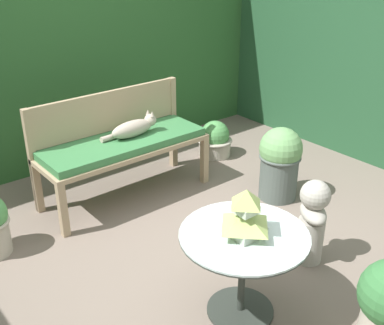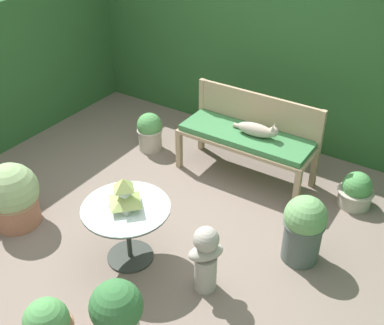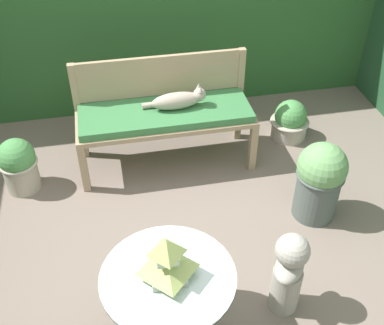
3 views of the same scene
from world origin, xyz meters
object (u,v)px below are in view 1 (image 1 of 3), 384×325
at_px(garden_bust, 312,219).
at_px(pagoda_birdhouse, 245,216).
at_px(garden_bench, 124,147).
at_px(potted_plant_table_near, 215,140).
at_px(patio_table, 243,251).
at_px(potted_plant_bench_right, 280,162).
at_px(cat, 134,128).

bearing_deg(garden_bust, pagoda_birdhouse, 131.08).
distance_m(garden_bench, potted_plant_table_near, 1.26).
distance_m(pagoda_birdhouse, potted_plant_table_near, 2.44).
height_order(pagoda_birdhouse, potted_plant_table_near, pagoda_birdhouse).
bearing_deg(garden_bench, garden_bust, -72.96).
distance_m(pagoda_birdhouse, garden_bust, 0.84).
distance_m(patio_table, pagoda_birdhouse, 0.24).
xyz_separation_m(garden_bench, potted_plant_bench_right, (1.04, -0.88, -0.13)).
bearing_deg(cat, patio_table, -105.20).
bearing_deg(cat, potted_plant_table_near, 4.60).
relative_size(patio_table, potted_plant_table_near, 1.99).
xyz_separation_m(pagoda_birdhouse, garden_bust, (0.76, 0.07, -0.36)).
distance_m(garden_bench, cat, 0.19).
height_order(garden_bench, potted_plant_table_near, garden_bench).
bearing_deg(garden_bench, patio_table, -98.34).
bearing_deg(cat, garden_bench, -178.62).
bearing_deg(garden_bench, potted_plant_bench_right, -40.40).
xyz_separation_m(garden_bench, potted_plant_table_near, (1.21, 0.16, -0.31)).
height_order(garden_bench, cat, cat).
distance_m(cat, potted_plant_bench_right, 1.31).
distance_m(garden_bench, garden_bust, 1.73).
xyz_separation_m(cat, garden_bust, (0.39, -1.66, -0.28)).
height_order(patio_table, pagoda_birdhouse, pagoda_birdhouse).
relative_size(pagoda_birdhouse, potted_plant_bench_right, 0.44).
bearing_deg(potted_plant_bench_right, cat, 135.86).
height_order(garden_bench, potted_plant_bench_right, potted_plant_bench_right).
relative_size(garden_bench, potted_plant_bench_right, 2.26).
bearing_deg(patio_table, garden_bench, 81.66).
relative_size(cat, patio_table, 0.71).
bearing_deg(potted_plant_table_near, pagoda_birdhouse, -127.92).
bearing_deg(pagoda_birdhouse, cat, 77.92).
xyz_separation_m(patio_table, garden_bust, (0.76, 0.07, -0.11)).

